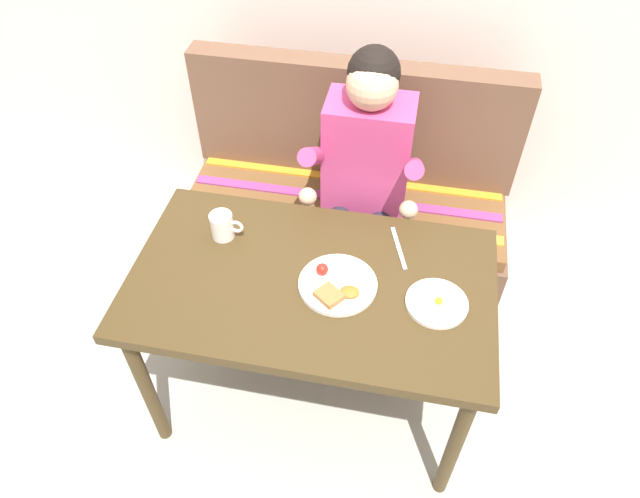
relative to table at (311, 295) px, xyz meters
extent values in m
plane|color=#A7A79C|center=(0.00, 0.00, -0.65)|extent=(8.00, 8.00, 0.00)
cube|color=#3F2F17|center=(0.00, 0.00, 0.06)|extent=(1.20, 0.70, 0.04)
cylinder|color=#3F2F17|center=(-0.54, -0.29, -0.30)|extent=(0.05, 0.05, 0.69)
cylinder|color=#3F2F17|center=(0.54, -0.29, -0.30)|extent=(0.05, 0.05, 0.69)
cylinder|color=#3F2F17|center=(-0.54, 0.29, -0.30)|extent=(0.05, 0.05, 0.69)
cylinder|color=#3F2F17|center=(0.54, 0.29, -0.30)|extent=(0.05, 0.05, 0.69)
cube|color=brown|center=(0.00, 0.72, -0.45)|extent=(1.44, 0.56, 0.40)
cube|color=brown|center=(0.00, 0.72, -0.22)|extent=(1.40, 0.52, 0.06)
cube|color=brown|center=(0.00, 0.94, 0.08)|extent=(1.44, 0.12, 0.54)
cube|color=yellow|center=(0.00, 0.58, -0.18)|extent=(1.38, 0.05, 0.01)
cube|color=#93387A|center=(0.00, 0.72, -0.18)|extent=(1.38, 0.05, 0.01)
cube|color=orange|center=(0.00, 0.86, -0.18)|extent=(1.38, 0.05, 0.01)
cube|color=#BE3D74|center=(0.09, 0.66, 0.11)|extent=(0.34, 0.22, 0.48)
sphere|color=#DBAD89|center=(0.09, 0.64, 0.44)|extent=(0.19, 0.19, 0.19)
sphere|color=black|center=(0.09, 0.67, 0.47)|extent=(0.19, 0.19, 0.19)
cylinder|color=#BE3D74|center=(-0.10, 0.52, 0.18)|extent=(0.07, 0.29, 0.23)
cylinder|color=#BE3D74|center=(0.28, 0.52, 0.18)|extent=(0.07, 0.29, 0.23)
sphere|color=#DBAD89|center=(-0.10, 0.40, 0.08)|extent=(0.07, 0.07, 0.07)
sphere|color=#DBAD89|center=(0.28, 0.40, 0.08)|extent=(0.07, 0.07, 0.07)
cylinder|color=#232333|center=(0.01, 0.49, -0.13)|extent=(0.09, 0.34, 0.09)
cylinder|color=#232333|center=(0.01, 0.32, -0.39)|extent=(0.08, 0.08, 0.52)
cube|color=black|center=(0.01, 0.26, -0.62)|extent=(0.09, 0.20, 0.05)
cylinder|color=#232333|center=(0.18, 0.49, -0.13)|extent=(0.09, 0.34, 0.09)
cylinder|color=#232333|center=(0.18, 0.32, -0.39)|extent=(0.08, 0.08, 0.52)
cube|color=black|center=(0.18, 0.26, -0.62)|extent=(0.09, 0.20, 0.05)
cylinder|color=white|center=(0.09, -0.01, 0.09)|extent=(0.26, 0.26, 0.02)
cube|color=#A16636|center=(0.07, -0.08, 0.11)|extent=(0.10, 0.10, 0.02)
sphere|color=red|center=(0.03, 0.02, 0.12)|extent=(0.04, 0.04, 0.04)
ellipsoid|color=#CC6623|center=(0.14, -0.05, 0.11)|extent=(0.06, 0.05, 0.02)
cylinder|color=white|center=(0.41, -0.03, 0.09)|extent=(0.20, 0.20, 0.01)
ellipsoid|color=white|center=(0.41, -0.03, 0.10)|extent=(0.09, 0.08, 0.01)
sphere|color=yellow|center=(0.41, -0.03, 0.11)|extent=(0.03, 0.03, 0.03)
cylinder|color=white|center=(-0.34, 0.14, 0.13)|extent=(0.08, 0.08, 0.10)
cylinder|color=brown|center=(-0.34, 0.14, 0.17)|extent=(0.07, 0.07, 0.01)
torus|color=white|center=(-0.29, 0.14, 0.14)|extent=(0.05, 0.01, 0.05)
cube|color=silver|center=(0.27, 0.20, 0.08)|extent=(0.08, 0.19, 0.00)
camera|label=1|loc=(0.27, -1.20, 1.51)|focal=32.24mm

